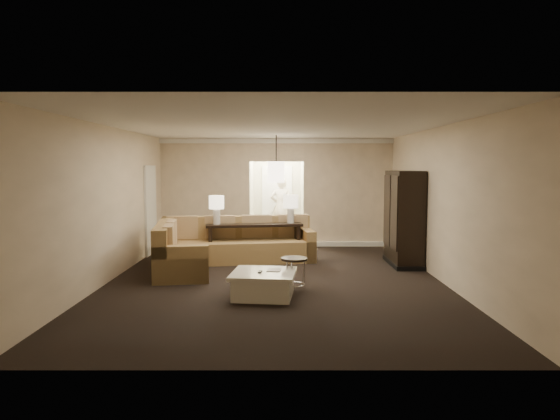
{
  "coord_description": "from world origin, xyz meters",
  "views": [
    {
      "loc": [
        0.09,
        -8.93,
        2.08
      ],
      "look_at": [
        0.09,
        1.2,
        1.19
      ],
      "focal_mm": 32.0,
      "sensor_mm": 36.0,
      "label": 1
    }
  ],
  "objects_px": {
    "coffee_table": "(264,284)",
    "armoire": "(404,220)",
    "console_table": "(254,238)",
    "sectional_sofa": "(221,247)",
    "drink_table": "(294,267)",
    "person": "(281,204)"
  },
  "relations": [
    {
      "from": "armoire",
      "to": "drink_table",
      "type": "relative_size",
      "value": 3.58
    },
    {
      "from": "console_table",
      "to": "person",
      "type": "distance_m",
      "value": 3.68
    },
    {
      "from": "coffee_table",
      "to": "console_table",
      "type": "relative_size",
      "value": 0.51
    },
    {
      "from": "sectional_sofa",
      "to": "armoire",
      "type": "bearing_deg",
      "value": -7.84
    },
    {
      "from": "armoire",
      "to": "person",
      "type": "height_order",
      "value": "armoire"
    },
    {
      "from": "coffee_table",
      "to": "person",
      "type": "distance_m",
      "value": 6.75
    },
    {
      "from": "console_table",
      "to": "armoire",
      "type": "relative_size",
      "value": 1.09
    },
    {
      "from": "console_table",
      "to": "drink_table",
      "type": "bearing_deg",
      "value": -81.95
    },
    {
      "from": "coffee_table",
      "to": "console_table",
      "type": "distance_m",
      "value": 3.12
    },
    {
      "from": "sectional_sofa",
      "to": "drink_table",
      "type": "bearing_deg",
      "value": -63.89
    },
    {
      "from": "sectional_sofa",
      "to": "console_table",
      "type": "relative_size",
      "value": 1.58
    },
    {
      "from": "console_table",
      "to": "armoire",
      "type": "xyz_separation_m",
      "value": [
        3.17,
        -0.5,
        0.46
      ]
    },
    {
      "from": "drink_table",
      "to": "sectional_sofa",
      "type": "bearing_deg",
      "value": 124.74
    },
    {
      "from": "coffee_table",
      "to": "armoire",
      "type": "bearing_deg",
      "value": 42.21
    },
    {
      "from": "sectional_sofa",
      "to": "console_table",
      "type": "xyz_separation_m",
      "value": [
        0.68,
        0.55,
        0.09
      ]
    },
    {
      "from": "console_table",
      "to": "armoire",
      "type": "distance_m",
      "value": 3.25
    },
    {
      "from": "armoire",
      "to": "person",
      "type": "distance_m",
      "value": 4.84
    },
    {
      "from": "person",
      "to": "drink_table",
      "type": "bearing_deg",
      "value": 99.59
    },
    {
      "from": "drink_table",
      "to": "coffee_table",
      "type": "bearing_deg",
      "value": -141.85
    },
    {
      "from": "coffee_table",
      "to": "drink_table",
      "type": "height_order",
      "value": "drink_table"
    },
    {
      "from": "coffee_table",
      "to": "drink_table",
      "type": "xyz_separation_m",
      "value": [
        0.5,
        0.39,
        0.19
      ]
    },
    {
      "from": "sectional_sofa",
      "to": "console_table",
      "type": "distance_m",
      "value": 0.88
    }
  ]
}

